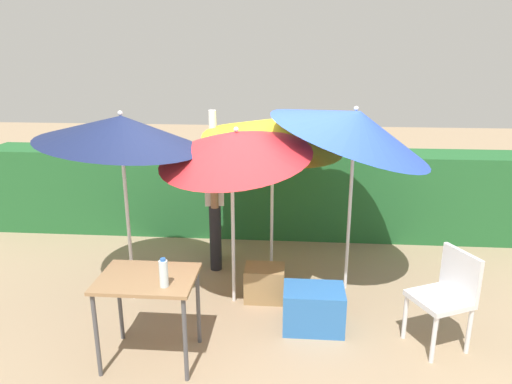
% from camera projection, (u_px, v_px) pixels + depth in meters
% --- Properties ---
extents(ground_plane, '(24.00, 24.00, 0.00)m').
position_uv_depth(ground_plane, '(254.00, 297.00, 5.08)').
color(ground_plane, '#9E8466').
extents(hedge_row, '(8.00, 0.70, 1.20)m').
position_uv_depth(hedge_row, '(265.00, 192.00, 6.76)').
color(hedge_row, '#23602D').
rests_on(hedge_row, ground_plane).
extents(umbrella_rainbow, '(1.77, 1.74, 2.27)m').
position_uv_depth(umbrella_rainbow, '(355.00, 125.00, 4.81)').
color(umbrella_rainbow, silver).
rests_on(umbrella_rainbow, ground_plane).
extents(umbrella_orange, '(1.67, 1.65, 2.01)m').
position_uv_depth(umbrella_orange, '(274.00, 131.00, 5.30)').
color(umbrella_orange, silver).
rests_on(umbrella_orange, ground_plane).
extents(umbrella_yellow, '(1.55, 1.53, 2.02)m').
position_uv_depth(umbrella_yellow, '(234.00, 145.00, 4.51)').
color(umbrella_yellow, silver).
rests_on(umbrella_yellow, ground_plane).
extents(umbrella_navy, '(1.62, 1.60, 2.05)m').
position_uv_depth(umbrella_navy, '(121.00, 130.00, 4.56)').
color(umbrella_navy, silver).
rests_on(umbrella_navy, ground_plane).
extents(person_vendor, '(0.28, 0.56, 1.88)m').
position_uv_depth(person_vendor, '(214.00, 192.00, 5.61)').
color(person_vendor, black).
rests_on(person_vendor, ground_plane).
extents(chair_plastic, '(0.58, 0.58, 0.89)m').
position_uv_depth(chair_plastic, '(447.00, 293.00, 4.14)').
color(chair_plastic, silver).
rests_on(chair_plastic, ground_plane).
extents(cooler_box, '(0.57, 0.40, 0.41)m').
position_uv_depth(cooler_box, '(313.00, 308.00, 4.47)').
color(cooler_box, '#2D6BB7').
rests_on(cooler_box, ground_plane).
extents(crate_cardboard, '(0.42, 0.32, 0.37)m').
position_uv_depth(crate_cardboard, '(265.00, 283.00, 5.00)').
color(crate_cardboard, '#9E7A4C').
rests_on(crate_cardboard, ground_plane).
extents(folding_table, '(0.80, 0.60, 0.78)m').
position_uv_depth(folding_table, '(148.00, 287.00, 3.89)').
color(folding_table, '#4C4C51').
rests_on(folding_table, ground_plane).
extents(bottle_water, '(0.07, 0.07, 0.24)m').
position_uv_depth(bottle_water, '(164.00, 273.00, 3.67)').
color(bottle_water, silver).
rests_on(bottle_water, folding_table).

